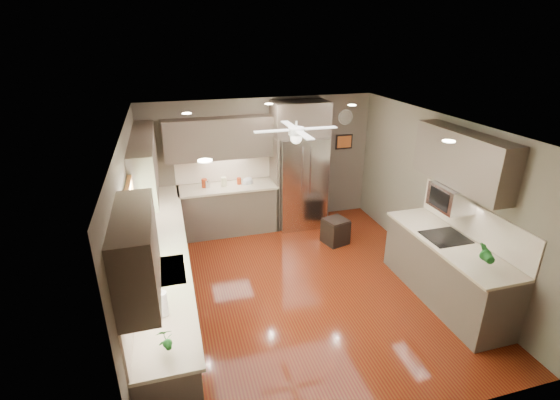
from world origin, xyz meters
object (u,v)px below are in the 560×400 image
canister_b (207,184)px  potted_plant_left (164,339)px  canister_d (239,181)px  soap_bottle (151,241)px  canister_c (224,182)px  potted_plant_right (487,254)px  canister_a (204,183)px  microwave (452,197)px  refrigerator (300,168)px  bowl (248,183)px  paper_towel (162,304)px  stool (335,231)px

canister_b → potted_plant_left: 4.20m
canister_d → soap_bottle: bearing=-127.1°
canister_c → potted_plant_right: bearing=-54.0°
canister_a → soap_bottle: size_ratio=0.93×
microwave → soap_bottle: bearing=170.3°
canister_c → potted_plant_right: size_ratio=0.50×
canister_b → refrigerator: refrigerator is taller
canister_a → bowl: (0.80, -0.08, -0.05)m
bowl → microwave: (2.36, -2.72, 0.51)m
bowl → potted_plant_right: bearing=-58.5°
canister_a → soap_bottle: bearing=-113.9°
canister_c → paper_towel: bearing=-108.1°
canister_d → potted_plant_left: size_ratio=0.47×
canister_c → soap_bottle: soap_bottle is taller
microwave → refrigerator: bearing=116.1°
canister_a → canister_d: size_ratio=1.31×
soap_bottle → potted_plant_right: potted_plant_right is taller
canister_c → paper_towel: size_ratio=0.60×
canister_a → canister_b: canister_a is taller
canister_a → canister_b: bearing=-26.9°
canister_c → paper_towel: (-1.17, -3.57, 0.05)m
canister_c → potted_plant_left: 4.26m
canister_c → microwave: size_ratio=0.31×
canister_a → refrigerator: bearing=-2.9°
canister_a → refrigerator: size_ratio=0.07×
microwave → stool: (-0.95, 1.73, -1.24)m
canister_a → refrigerator: 1.85m
canister_a → canister_b: (0.05, -0.03, -0.01)m
canister_d → potted_plant_left: potted_plant_left is taller
potted_plant_left → stool: bearing=45.5°
soap_bottle → bowl: (1.73, 2.03, -0.06)m
microwave → stool: microwave is taller
potted_plant_right → paper_towel: potted_plant_right is taller
canister_c → refrigerator: (1.48, -0.05, 0.16)m
bowl → canister_d: bearing=156.7°
potted_plant_right → bowl: potted_plant_right is taller
canister_a → potted_plant_left: (-0.80, -4.14, 0.06)m
potted_plant_left → refrigerator: refrigerator is taller
canister_d → refrigerator: refrigerator is taller
bowl → paper_towel: 3.89m
soap_bottle → microwave: bearing=-9.7°
canister_c → bowl: size_ratio=0.76×
canister_a → paper_towel: (-0.81, -3.61, 0.06)m
canister_b → microwave: size_ratio=0.28×
potted_plant_left → bowl: size_ratio=1.23×
refrigerator → paper_towel: size_ratio=8.70×
potted_plant_left → refrigerator: 4.83m
refrigerator → canister_c: bearing=177.9°
bowl → refrigerator: size_ratio=0.09×
canister_a → canister_d: (0.65, -0.01, -0.02)m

